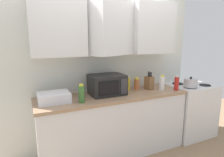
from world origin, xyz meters
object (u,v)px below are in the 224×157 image
stove_range (189,109)px  dish_rack (54,97)px  kettle (190,83)px  knife_block (149,83)px  bottle_red_sauce (177,83)px  bottle_yellow_mustard (128,83)px  bottle_white_jar (162,83)px  microwave (107,85)px  bottle_green_oil (82,94)px  bottle_spice_jar (137,84)px

stove_range → dish_rack: bearing=179.5°
kettle → knife_block: (-0.67, 0.19, 0.03)m
bottle_red_sauce → bottle_yellow_mustard: (-0.66, 0.33, -0.01)m
bottle_yellow_mustard → bottle_white_jar: bearing=-26.5°
dish_rack → bottle_yellow_mustard: 1.13m
microwave → bottle_red_sauce: bearing=-12.7°
dish_rack → bottle_red_sauce: bearing=-6.1°
kettle → bottle_yellow_mustard: (-0.98, 0.30, 0.02)m
bottle_red_sauce → bottle_green_oil: size_ratio=1.01×
dish_rack → bottle_yellow_mustard: (1.12, 0.14, 0.04)m
dish_rack → knife_block: 1.44m
microwave → bottle_white_jar: size_ratio=2.04×
bottle_green_oil → bottle_white_jar: bearing=3.0°
kettle → microwave: bearing=171.4°
microwave → knife_block: bearing=-1.4°
bottle_spice_jar → bottle_red_sauce: bottle_red_sauce is taller
stove_range → bottle_green_oil: size_ratio=3.94×
stove_range → kettle: bearing=-140.5°
bottle_white_jar → bottle_yellow_mustard: size_ratio=1.08×
bottle_spice_jar → bottle_red_sauce: 0.61m
dish_rack → microwave: bearing=3.6°
stove_range → dish_rack: dish_rack is taller
microwave → bottle_yellow_mustard: microwave is taller
knife_block → bottle_green_oil: bearing=-170.6°
bottle_white_jar → bottle_yellow_mustard: bearing=153.5°
microwave → bottle_yellow_mustard: (0.39, 0.10, -0.04)m
kettle → stove_range: bearing=39.5°
microwave → bottle_spice_jar: (0.52, 0.05, -0.05)m
dish_rack → bottle_yellow_mustard: bottle_yellow_mustard is taller
bottle_red_sauce → bottle_yellow_mustard: size_ratio=1.07×
stove_range → bottle_red_sauce: bearing=-160.9°
knife_block → bottle_red_sauce: knife_block is taller
dish_rack → knife_block: size_ratio=1.34×
stove_range → bottle_spice_jar: (-1.03, 0.11, 0.54)m
microwave → dish_rack: microwave is taller
stove_range → bottle_green_oil: (-1.97, -0.14, 0.56)m
bottle_yellow_mustard → bottle_red_sauce: bearing=-26.7°
bottle_white_jar → bottle_green_oil: (-1.28, -0.07, 0.00)m
kettle → knife_block: size_ratio=0.75×
bottle_spice_jar → bottle_green_oil: (-0.94, -0.25, 0.02)m
bottle_yellow_mustard → knife_block: bearing=-19.8°
bottle_white_jar → bottle_spice_jar: bottle_white_jar is taller
kettle → bottle_green_oil: size_ratio=0.92×
bottle_red_sauce → bottle_yellow_mustard: 0.74m
stove_range → knife_block: 1.01m
stove_range → bottle_white_jar: bearing=-174.2°
kettle → bottle_white_jar: bottle_white_jar is taller
stove_range → kettle: kettle is taller
bottle_spice_jar → bottle_yellow_mustard: 0.14m
knife_block → bottle_yellow_mustard: 0.33m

